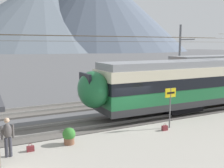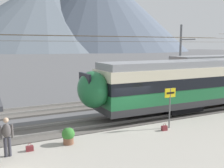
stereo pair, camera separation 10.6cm
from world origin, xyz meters
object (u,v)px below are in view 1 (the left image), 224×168
object	(u,v)px
handbag_near_sign	(165,128)
potted_plant_platform_edge	(69,135)
platform_sign	(170,99)
passenger_walking	(8,135)
handbag_beside_passenger	(30,149)
catenary_mast_far_side	(181,57)

from	to	relation	value
handbag_near_sign	potted_plant_platform_edge	bearing A→B (deg)	175.65
platform_sign	passenger_walking	bearing A→B (deg)	-179.47
handbag_beside_passenger	handbag_near_sign	bearing A→B (deg)	-2.73
handbag_near_sign	catenary_mast_far_side	bearing A→B (deg)	46.21
handbag_beside_passenger	handbag_near_sign	size ratio (longest dim) A/B	0.91
catenary_mast_far_side	platform_sign	bearing A→B (deg)	-132.93
platform_sign	handbag_beside_passenger	size ratio (longest dim) A/B	6.32
platform_sign	catenary_mast_far_side	bearing A→B (deg)	47.07
passenger_walking	handbag_near_sign	bearing A→B (deg)	-1.15
passenger_walking	handbag_beside_passenger	distance (m)	1.24
catenary_mast_far_side	passenger_walking	world-z (taller)	catenary_mast_far_side
platform_sign	handbag_beside_passenger	world-z (taller)	platform_sign
platform_sign	handbag_beside_passenger	distance (m)	7.78
platform_sign	potted_plant_platform_edge	distance (m)	5.96
platform_sign	potted_plant_platform_edge	size ratio (longest dim) A/B	2.83
handbag_near_sign	potted_plant_platform_edge	world-z (taller)	potted_plant_platform_edge
platform_sign	handbag_near_sign	xyz separation A→B (m)	(-0.51, -0.24, -1.53)
handbag_near_sign	potted_plant_platform_edge	size ratio (longest dim) A/B	0.49
handbag_beside_passenger	passenger_walking	bearing A→B (deg)	-168.91
passenger_walking	catenary_mast_far_side	bearing A→B (deg)	29.55
catenary_mast_far_side	passenger_walking	size ratio (longest dim) A/B	23.45
handbag_beside_passenger	handbag_near_sign	distance (m)	7.12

